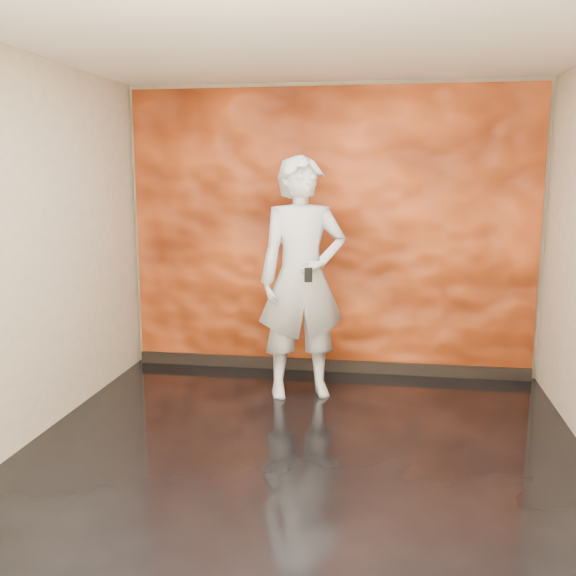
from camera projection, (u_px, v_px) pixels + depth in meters
name	position (u px, v px, depth m)	size (l,w,h in m)	color
room	(302.00, 257.00, 4.30)	(4.02, 4.02, 2.81)	black
feature_wall	(330.00, 233.00, 6.21)	(3.90, 0.06, 2.75)	orange
baseboard	(328.00, 365.00, 6.41)	(3.90, 0.04, 0.12)	black
man	(302.00, 278.00, 5.57)	(0.77, 0.50, 2.10)	#A8ABB7
phone	(308.00, 275.00, 5.27)	(0.07, 0.01, 0.12)	black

